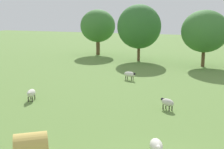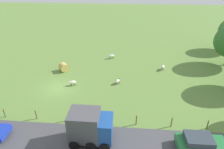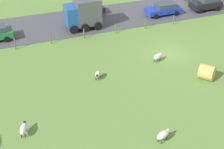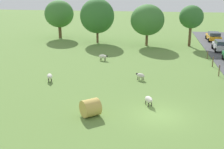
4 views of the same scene
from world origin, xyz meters
name	(u,v)px [view 2 (image 2 of 4)]	position (x,y,z in m)	size (l,w,h in m)	color
ground_plane	(58,88)	(0.00, 0.00, 0.00)	(160.00, 160.00, 0.00)	olive
sheep_0	(118,81)	(-1.82, 8.32, 0.48)	(1.06, 0.87, 0.72)	beige
sheep_1	(163,67)	(-6.95, 15.57, 0.53)	(1.32, 0.83, 0.77)	silver
sheep_2	(112,56)	(-10.98, 6.64, 0.53)	(0.92, 1.27, 0.79)	silver
sheep_3	(73,82)	(-0.84, 1.89, 0.49)	(0.89, 1.11, 0.76)	silver
hay_bale_0	(64,67)	(-5.19, -0.75, 0.67)	(1.34, 1.34, 1.29)	tan
fence_post_0	(4,113)	(6.50, -3.97, 0.56)	(0.12, 0.12, 1.11)	brown
fence_post_1	(36,115)	(6.50, -0.28, 0.57)	(0.12, 0.12, 1.15)	brown
fence_post_2	(69,117)	(6.50, 3.41, 0.57)	(0.12, 0.12, 1.14)	brown
fence_post_3	(102,118)	(6.50, 7.10, 0.57)	(0.12, 0.12, 1.14)	brown
fence_post_4	(136,120)	(6.50, 10.79, 0.61)	(0.12, 0.12, 1.22)	brown
fence_post_5	(172,122)	(6.50, 14.48, 0.61)	(0.12, 0.12, 1.23)	brown
fence_post_6	(208,125)	(6.50, 18.17, 0.56)	(0.12, 0.12, 1.11)	brown
truck_0	(90,127)	(9.13, 6.36, 1.84)	(2.60, 3.99, 3.40)	#1E4C99
car_0	(200,143)	(9.39, 16.47, 0.88)	(2.18, 4.38, 1.58)	#237238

